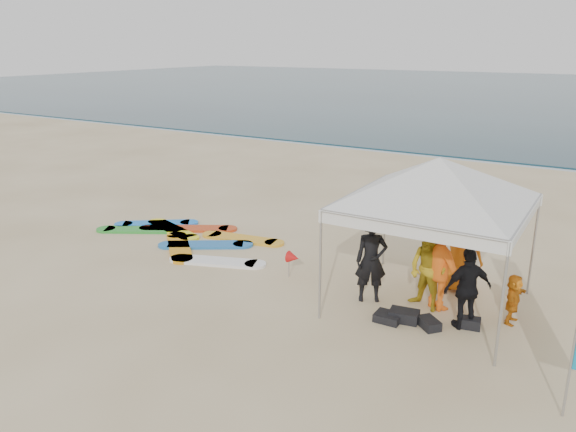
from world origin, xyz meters
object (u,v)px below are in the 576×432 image
Objects in this scene: person_orange_a at (442,264)px; canopy_tent at (440,158)px; person_seated at (513,299)px; marker_pennant at (293,258)px; person_black_b at (468,289)px; person_black_a at (371,260)px; surfboard_spread at (187,237)px; person_yellow at (428,269)px; person_orange_b at (461,248)px.

person_orange_a is 0.41× the size of canopy_tent.
marker_pennant is (-4.75, -0.30, -0.01)m from person_seated.
person_black_b is at bearing -33.31° from canopy_tent.
canopy_tent is (1.15, 0.39, 2.21)m from person_black_a.
person_black_a is 2.04m from marker_pennant.
canopy_tent is at bearing -75.84° from person_black_b.
person_black_a is 2.84m from person_seated.
person_seated is 8.74m from surfboard_spread.
person_yellow is 0.99m from person_black_b.
person_orange_b is at bearing 96.09° from person_yellow.
person_orange_b is 3.71m from marker_pennant.
person_seated is at bearing -179.70° from person_black_b.
person_black_a is 1.05× the size of person_yellow.
person_black_b is 1.78m from person_orange_b.
person_yellow is at bearing -6.33° from surfboard_spread.
person_black_b is (0.89, -0.42, -0.05)m from person_yellow.
canopy_tent reaches higher than person_orange_b.
person_orange_a reaches higher than person_black_a.
person_black_b is 1.04m from person_seated.
person_orange_a is 1.20× the size of person_black_b.
person_seated is at bearing 3.65° from marker_pennant.
person_yellow is 2.26m from canopy_tent.
person_black_b reaches higher than marker_pennant.
person_black_a is at bearing 102.65° from person_seated.
person_orange_b is (-0.58, 1.68, 0.17)m from person_black_b.
person_seated is at bearing -146.90° from person_orange_a.
person_black_a is 2.52m from canopy_tent.
marker_pennant is at bearing -47.84° from person_black_b.
surfboard_spread is at bearing 9.74° from person_orange_b.
person_yellow reaches higher than person_seated.
canopy_tent reaches higher than person_seated.
person_yellow is 1.30m from person_orange_b.
person_orange_a is 0.90m from person_black_b.
person_yellow is 0.30m from person_orange_a.
person_orange_a is at bearing -83.76° from person_black_b.
person_yellow is 0.36× the size of canopy_tent.
person_black_a reaches higher than marker_pennant.
person_seated reaches higher than surfboard_spread.
person_orange_b reaches higher than surfboard_spread.
person_black_a is 0.93× the size of person_orange_b.
person_yellow is 7.17m from surfboard_spread.
canopy_tent is at bearing 80.62° from person_orange_b.
person_black_b is (2.03, -0.19, -0.10)m from person_black_a.
person_orange_b is (1.45, 1.49, 0.07)m from person_black_a.
person_yellow reaches higher than marker_pennant.
person_black_a is 2.08m from person_orange_b.
person_orange_a reaches higher than person_black_b.
surfboard_spread is (-7.39, -0.47, -0.94)m from person_orange_b.
person_orange_b is at bearing 3.67° from surfboard_spread.
person_orange_a reaches higher than person_yellow.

